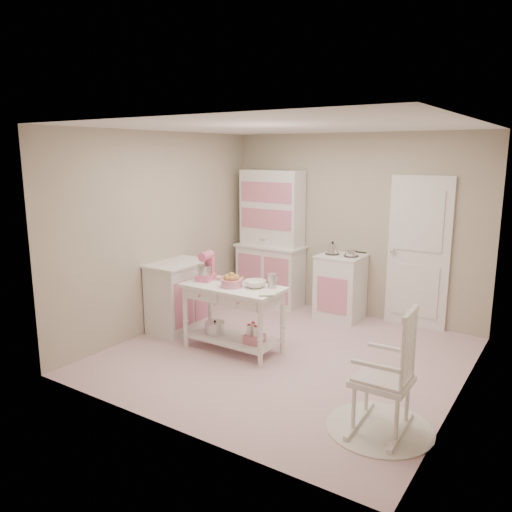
{
  "coord_description": "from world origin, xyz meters",
  "views": [
    {
      "loc": [
        2.72,
        -4.76,
        2.33
      ],
      "look_at": [
        -0.61,
        0.3,
        1.07
      ],
      "focal_mm": 35.0,
      "sensor_mm": 36.0,
      "label": 1
    }
  ],
  "objects_px": {
    "hutch": "(271,238)",
    "bread_basket": "(232,283)",
    "base_cabinet": "(179,296)",
    "stove": "(340,287)",
    "stand_mixer": "(206,267)",
    "work_table": "(233,318)",
    "rocking_chair": "(383,369)"
  },
  "relations": [
    {
      "from": "hutch",
      "to": "work_table",
      "type": "relative_size",
      "value": 1.73
    },
    {
      "from": "hutch",
      "to": "bread_basket",
      "type": "relative_size",
      "value": 8.32
    },
    {
      "from": "stove",
      "to": "stand_mixer",
      "type": "distance_m",
      "value": 2.11
    },
    {
      "from": "stove",
      "to": "rocking_chair",
      "type": "height_order",
      "value": "rocking_chair"
    },
    {
      "from": "stand_mixer",
      "to": "bread_basket",
      "type": "xyz_separation_m",
      "value": [
        0.44,
        -0.07,
        -0.12
      ]
    },
    {
      "from": "stove",
      "to": "base_cabinet",
      "type": "bearing_deg",
      "value": -134.42
    },
    {
      "from": "hutch",
      "to": "stove",
      "type": "relative_size",
      "value": 2.26
    },
    {
      "from": "stove",
      "to": "bread_basket",
      "type": "relative_size",
      "value": 3.68
    },
    {
      "from": "base_cabinet",
      "to": "bread_basket",
      "type": "distance_m",
      "value": 1.13
    },
    {
      "from": "rocking_chair",
      "to": "work_table",
      "type": "xyz_separation_m",
      "value": [
        -2.08,
        0.73,
        -0.15
      ]
    },
    {
      "from": "bread_basket",
      "to": "stove",
      "type": "bearing_deg",
      "value": 73.51
    },
    {
      "from": "work_table",
      "to": "bread_basket",
      "type": "height_order",
      "value": "bread_basket"
    },
    {
      "from": "base_cabinet",
      "to": "work_table",
      "type": "height_order",
      "value": "base_cabinet"
    },
    {
      "from": "stove",
      "to": "bread_basket",
      "type": "bearing_deg",
      "value": -106.49
    },
    {
      "from": "rocking_chair",
      "to": "work_table",
      "type": "height_order",
      "value": "rocking_chair"
    },
    {
      "from": "stove",
      "to": "base_cabinet",
      "type": "height_order",
      "value": "same"
    },
    {
      "from": "hutch",
      "to": "work_table",
      "type": "bearing_deg",
      "value": -71.25
    },
    {
      "from": "stand_mixer",
      "to": "work_table",
      "type": "bearing_deg",
      "value": -13.11
    },
    {
      "from": "stove",
      "to": "rocking_chair",
      "type": "bearing_deg",
      "value": -59.26
    },
    {
      "from": "stove",
      "to": "base_cabinet",
      "type": "relative_size",
      "value": 1.0
    },
    {
      "from": "base_cabinet",
      "to": "bread_basket",
      "type": "bearing_deg",
      "value": -12.67
    },
    {
      "from": "base_cabinet",
      "to": "stand_mixer",
      "type": "distance_m",
      "value": 0.8
    },
    {
      "from": "base_cabinet",
      "to": "work_table",
      "type": "xyz_separation_m",
      "value": [
        1.02,
        -0.18,
        -0.06
      ]
    },
    {
      "from": "stove",
      "to": "rocking_chair",
      "type": "xyz_separation_m",
      "value": [
        1.51,
        -2.54,
        0.09
      ]
    },
    {
      "from": "rocking_chair",
      "to": "stand_mixer",
      "type": "relative_size",
      "value": 3.24
    },
    {
      "from": "rocking_chair",
      "to": "base_cabinet",
      "type": "bearing_deg",
      "value": 160.75
    },
    {
      "from": "work_table",
      "to": "bread_basket",
      "type": "relative_size",
      "value": 4.8
    },
    {
      "from": "stove",
      "to": "bread_basket",
      "type": "distance_m",
      "value": 1.97
    },
    {
      "from": "work_table",
      "to": "stand_mixer",
      "type": "relative_size",
      "value": 3.53
    },
    {
      "from": "stand_mixer",
      "to": "stove",
      "type": "bearing_deg",
      "value": 50.64
    },
    {
      "from": "stove",
      "to": "base_cabinet",
      "type": "xyz_separation_m",
      "value": [
        -1.59,
        -1.62,
        0.0
      ]
    },
    {
      "from": "hutch",
      "to": "stand_mixer",
      "type": "distance_m",
      "value": 1.85
    }
  ]
}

